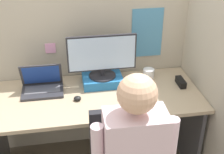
{
  "coord_description": "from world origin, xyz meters",
  "views": [
    {
      "loc": [
        -0.21,
        -1.71,
        2.04
      ],
      "look_at": [
        0.11,
        0.18,
        0.98
      ],
      "focal_mm": 50.0,
      "sensor_mm": 36.0,
      "label": 1
    }
  ],
  "objects_px": {
    "carrot_toy": "(125,105)",
    "coffee_mug": "(149,74)",
    "paper_box": "(102,80)",
    "stapler": "(181,82)",
    "laptop": "(42,86)",
    "monitor": "(102,56)"
  },
  "relations": [
    {
      "from": "monitor",
      "to": "stapler",
      "type": "bearing_deg",
      "value": -11.44
    },
    {
      "from": "monitor",
      "to": "laptop",
      "type": "bearing_deg",
      "value": -175.65
    },
    {
      "from": "paper_box",
      "to": "carrot_toy",
      "type": "height_order",
      "value": "paper_box"
    },
    {
      "from": "laptop",
      "to": "stapler",
      "type": "height_order",
      "value": "laptop"
    },
    {
      "from": "monitor",
      "to": "coffee_mug",
      "type": "distance_m",
      "value": 0.46
    },
    {
      "from": "monitor",
      "to": "stapler",
      "type": "height_order",
      "value": "monitor"
    },
    {
      "from": "coffee_mug",
      "to": "stapler",
      "type": "bearing_deg",
      "value": -34.72
    },
    {
      "from": "laptop",
      "to": "stapler",
      "type": "relative_size",
      "value": 2.33
    },
    {
      "from": "paper_box",
      "to": "coffee_mug",
      "type": "height_order",
      "value": "coffee_mug"
    },
    {
      "from": "monitor",
      "to": "carrot_toy",
      "type": "xyz_separation_m",
      "value": [
        0.12,
        -0.38,
        -0.23
      ]
    },
    {
      "from": "coffee_mug",
      "to": "laptop",
      "type": "bearing_deg",
      "value": -175.62
    },
    {
      "from": "monitor",
      "to": "carrot_toy",
      "type": "bearing_deg",
      "value": -72.88
    },
    {
      "from": "paper_box",
      "to": "carrot_toy",
      "type": "bearing_deg",
      "value": -72.77
    },
    {
      "from": "laptop",
      "to": "coffee_mug",
      "type": "xyz_separation_m",
      "value": [
        0.89,
        0.07,
        -0.0
      ]
    },
    {
      "from": "paper_box",
      "to": "carrot_toy",
      "type": "distance_m",
      "value": 0.39
    },
    {
      "from": "monitor",
      "to": "coffee_mug",
      "type": "xyz_separation_m",
      "value": [
        0.4,
        0.03,
        -0.21
      ]
    },
    {
      "from": "stapler",
      "to": "coffee_mug",
      "type": "height_order",
      "value": "coffee_mug"
    },
    {
      "from": "stapler",
      "to": "carrot_toy",
      "type": "bearing_deg",
      "value": -154.6
    },
    {
      "from": "carrot_toy",
      "to": "coffee_mug",
      "type": "distance_m",
      "value": 0.5
    },
    {
      "from": "paper_box",
      "to": "stapler",
      "type": "xyz_separation_m",
      "value": [
        0.63,
        -0.13,
        -0.01
      ]
    },
    {
      "from": "stapler",
      "to": "paper_box",
      "type": "bearing_deg",
      "value": 168.79
    },
    {
      "from": "paper_box",
      "to": "coffee_mug",
      "type": "xyz_separation_m",
      "value": [
        0.4,
        0.03,
        0.0
      ]
    }
  ]
}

